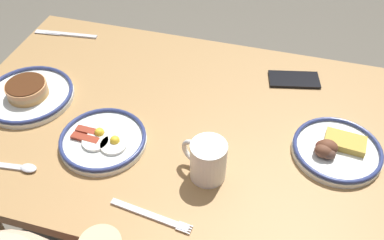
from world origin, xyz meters
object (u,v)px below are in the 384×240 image
plate_center_pancakes (103,140)px  fork_near (151,216)px  plate_far_companion (28,94)px  coffee_mug (207,160)px  cell_phone (294,80)px  plate_near_main (336,149)px  butter_knife (66,34)px  tea_spoon (6,166)px

plate_center_pancakes → fork_near: (-0.18, 0.17, -0.01)m
plate_far_companion → coffee_mug: coffee_mug is taller
plate_far_companion → cell_phone: bearing=-158.2°
plate_far_companion → fork_near: size_ratio=1.28×
plate_center_pancakes → fork_near: size_ratio=1.14×
plate_center_pancakes → plate_far_companion: plate_far_companion is taller
plate_far_companion → plate_center_pancakes: bearing=159.4°
coffee_mug → plate_near_main: bearing=-152.9°
cell_phone → butter_knife: (0.75, -0.04, -0.00)m
cell_phone → butter_knife: size_ratio=0.68×
plate_far_companion → cell_phone: 0.75m
plate_near_main → cell_phone: bearing=-64.2°
cell_phone → butter_knife: bearing=-15.5°
coffee_mug → butter_knife: bearing=-36.6°
cell_phone → butter_knife: cell_phone is taller
plate_near_main → cell_phone: 0.29m
plate_center_pancakes → cell_phone: bearing=-138.6°
plate_far_companion → tea_spoon: bearing=108.7°
plate_center_pancakes → coffee_mug: bearing=174.9°
coffee_mug → cell_phone: coffee_mug is taller
plate_center_pancakes → fork_near: 0.25m
coffee_mug → fork_near: size_ratio=0.60×
butter_knife → tea_spoon: 0.56m
plate_far_companion → coffee_mug: bearing=166.9°
plate_center_pancakes → coffee_mug: 0.27m
coffee_mug → cell_phone: (-0.16, -0.40, -0.05)m
coffee_mug → tea_spoon: 0.47m
plate_center_pancakes → cell_phone: plate_center_pancakes is taller
plate_far_companion → cell_phone: (-0.70, -0.28, -0.01)m
coffee_mug → cell_phone: bearing=-111.5°
plate_center_pancakes → cell_phone: size_ratio=1.50×
cell_phone → butter_knife: 0.75m
cell_phone → tea_spoon: size_ratio=0.69×
plate_center_pancakes → plate_far_companion: bearing=-20.6°
coffee_mug → plate_center_pancakes: bearing=-5.1°
plate_near_main → plate_far_companion: plate_far_companion is taller
plate_center_pancakes → plate_far_companion: size_ratio=0.89×
plate_far_companion → cell_phone: plate_far_companion is taller
butter_knife → tea_spoon: size_ratio=1.02×
plate_far_companion → fork_near: 0.53m
butter_knife → plate_near_main: bearing=161.4°
plate_center_pancakes → butter_knife: size_ratio=1.01×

